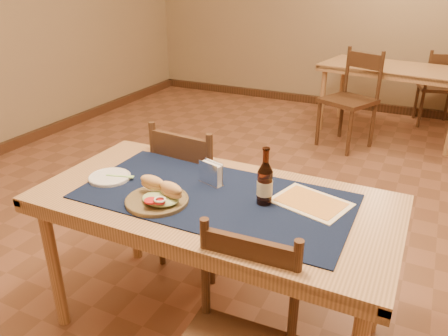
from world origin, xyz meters
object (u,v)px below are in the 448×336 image
at_px(sandwich_plate, 159,197).
at_px(beer_bottle, 265,183).
at_px(back_table, 395,74).
at_px(main_table, 214,213).
at_px(chair_main_far, 198,193).
at_px(napkin_holder, 211,174).

distance_m(sandwich_plate, beer_bottle, 0.46).
bearing_deg(back_table, beer_bottle, -93.18).
bearing_deg(back_table, main_table, -96.87).
height_order(chair_main_far, napkin_holder, chair_main_far).
bearing_deg(sandwich_plate, beer_bottle, 25.55).
distance_m(back_table, sandwich_plate, 3.62).
bearing_deg(napkin_holder, chair_main_far, 128.16).
distance_m(chair_main_far, sandwich_plate, 0.70).
bearing_deg(main_table, napkin_holder, 123.77).
xyz_separation_m(main_table, back_table, (0.41, 3.41, 0.00)).
relative_size(sandwich_plate, napkin_holder, 2.07).
relative_size(main_table, beer_bottle, 6.28).
height_order(sandwich_plate, beer_bottle, beer_bottle).
xyz_separation_m(main_table, chair_main_far, (-0.34, 0.45, -0.19)).
relative_size(main_table, napkin_holder, 12.06).
bearing_deg(sandwich_plate, chair_main_far, 104.34).
distance_m(back_table, beer_bottle, 3.39).
relative_size(back_table, sandwich_plate, 5.81).
relative_size(beer_bottle, napkin_holder, 1.92).
bearing_deg(napkin_holder, main_table, -56.23).
distance_m(main_table, napkin_holder, 0.19).
bearing_deg(back_table, sandwich_plate, -99.47).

